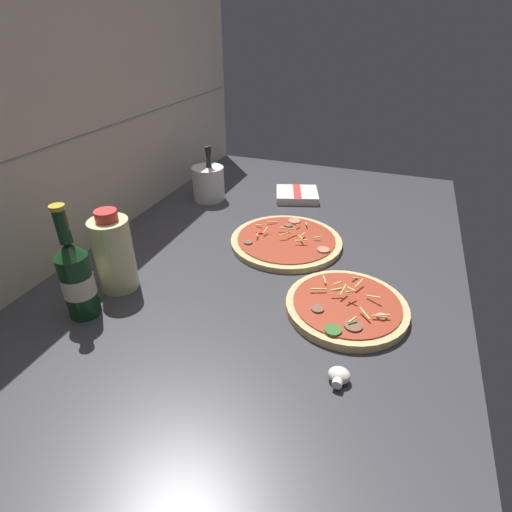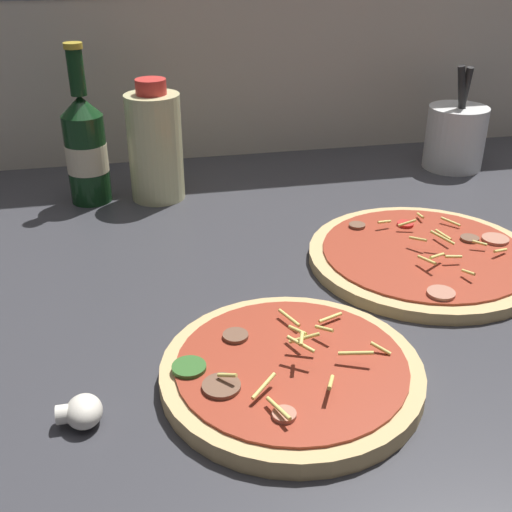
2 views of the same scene
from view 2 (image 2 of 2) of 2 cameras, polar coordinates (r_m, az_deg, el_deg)
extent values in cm
cube|color=#38383D|center=(80.84, 5.24, -1.81)|extent=(160.00, 90.00, 2.50)
cylinder|color=tan|center=(60.85, 3.17, -10.34)|extent=(24.50, 24.50, 1.79)
cylinder|color=#9E3823|center=(60.22, 3.19, -9.56)|extent=(21.56, 21.56, 0.30)
cylinder|color=#B7755B|center=(54.32, 2.53, -13.91)|extent=(2.04, 2.04, 0.40)
cylinder|color=brown|center=(57.12, -3.09, -11.48)|extent=(3.42, 3.42, 0.40)
cylinder|color=#336628|center=(59.47, -5.98, -9.81)|extent=(3.16, 3.16, 0.40)
cylinder|color=brown|center=(63.23, -1.84, -7.10)|extent=(2.53, 2.53, 0.40)
cylinder|color=#EADB6B|center=(62.03, 10.78, -8.10)|extent=(1.90, 1.52, 1.05)
cylinder|color=#EADB6B|center=(61.41, 3.71, -6.61)|extent=(1.39, 2.31, 0.75)
cylinder|color=#EADB6B|center=(64.90, 2.97, -5.50)|extent=(1.59, 3.22, 0.44)
cylinder|color=#EADB6B|center=(58.79, 4.00, -7.82)|extent=(2.36, 2.17, 1.03)
cylinder|color=#EADB6B|center=(53.90, 2.01, -13.38)|extent=(1.47, 3.29, 0.60)
cylinder|color=#EADB6B|center=(65.73, 6.63, -5.46)|extent=(2.79, 1.38, 0.39)
cylinder|color=#EADB6B|center=(59.82, 8.88, -8.53)|extent=(3.15, 1.48, 0.79)
cylinder|color=#EADB6B|center=(56.92, -2.57, -10.54)|extent=(1.74, 1.53, 0.97)
cylinder|color=#EADB6B|center=(60.45, 4.32, -7.27)|extent=(2.91, 1.06, 1.33)
cylinder|color=#EADB6B|center=(58.35, 4.07, -7.34)|extent=(0.98, 1.92, 0.45)
cylinder|color=#EADB6B|center=(62.54, 6.09, -6.44)|extent=(1.55, 1.83, 0.71)
cylinder|color=#EADB6B|center=(55.95, 0.70, -11.48)|extent=(2.69, 2.54, 0.84)
cylinder|color=#EADB6B|center=(56.36, 6.67, -11.09)|extent=(1.60, 2.99, 1.39)
cylinder|color=tan|center=(83.47, 14.68, -0.13)|extent=(28.93, 28.93, 1.44)
cylinder|color=#9E3823|center=(83.08, 14.75, 0.41)|extent=(25.46, 25.46, 0.30)
cylinder|color=red|center=(89.19, 13.14, 2.78)|extent=(2.23, 2.23, 0.40)
cylinder|color=brown|center=(87.51, 8.97, 2.70)|extent=(2.22, 2.22, 0.40)
cylinder|color=brown|center=(87.36, 18.44, 1.50)|extent=(2.39, 2.39, 0.40)
cylinder|color=#B7755B|center=(88.22, 20.50, 1.41)|extent=(3.41, 3.41, 0.40)
cylinder|color=#B7755B|center=(73.61, 16.12, -3.19)|extent=(3.11, 3.11, 0.40)
cylinder|color=#EADB6B|center=(82.45, 14.20, 1.48)|extent=(1.76, 2.00, 0.60)
cylinder|color=#EADB6B|center=(84.29, 20.89, 0.46)|extent=(2.37, 1.22, 0.73)
cylinder|color=#EADB6B|center=(80.21, 17.15, -0.05)|extent=(2.09, 0.63, 0.45)
cylinder|color=#EADB6B|center=(78.10, 14.95, -0.35)|extent=(1.21, 2.90, 0.70)
cylinder|color=#EADB6B|center=(77.42, 18.36, -1.39)|extent=(0.93, 1.86, 0.67)
cylinder|color=#EADB6B|center=(85.00, 16.36, 1.77)|extent=(0.96, 3.03, 0.37)
cylinder|color=#EADB6B|center=(91.28, 14.40, 3.50)|extent=(0.45, 1.94, 0.57)
cylinder|color=#EADB6B|center=(90.58, 16.91, 2.94)|extent=(2.00, 2.49, 0.68)
cylinder|color=#EADB6B|center=(79.16, 15.80, 0.01)|extent=(2.66, 1.81, 0.84)
cylinder|color=#EADB6B|center=(87.24, 13.29, 2.88)|extent=(2.39, 0.71, 1.08)
cylinder|color=#EADB6B|center=(82.35, 16.24, 1.58)|extent=(2.70, 2.28, 1.43)
cylinder|color=#EADB6B|center=(87.35, 11.34, 3.00)|extent=(1.97, 0.61, 0.47)
cylinder|color=#EADB6B|center=(84.79, 19.26, 1.09)|extent=(1.78, 1.21, 0.63)
cylinder|color=#143819|center=(100.47, -14.77, 8.32)|extent=(6.11, 6.11, 13.32)
cone|color=#143819|center=(98.22, -15.34, 12.79)|extent=(6.11, 6.11, 2.91)
cylinder|color=#143819|center=(97.21, -15.70, 15.45)|extent=(2.32, 2.32, 6.46)
cylinder|color=gold|center=(96.57, -15.98, 17.55)|extent=(2.67, 2.67, 0.80)
cylinder|color=beige|center=(100.38, -14.79, 8.47)|extent=(6.17, 6.17, 4.26)
cylinder|color=beige|center=(99.21, -8.93, 9.50)|extent=(8.19, 8.19, 16.06)
cylinder|color=red|center=(96.83, -9.33, 14.63)|extent=(4.50, 4.50, 2.19)
cylinder|color=white|center=(58.12, -16.52, -13.31)|extent=(1.66, 1.66, 1.66)
ellipsoid|color=silver|center=(57.96, -15.04, -13.20)|extent=(3.13, 3.68, 2.58)
cylinder|color=silver|center=(117.27, 17.28, 10.02)|extent=(10.08, 10.08, 10.63)
cylinder|color=black|center=(116.01, 17.83, 12.60)|extent=(1.33, 3.20, 13.18)
cylinder|color=black|center=(115.05, 17.84, 12.55)|extent=(3.50, 1.46, 13.41)
camera|label=1|loc=(0.68, -71.66, 21.55)|focal=28.00mm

